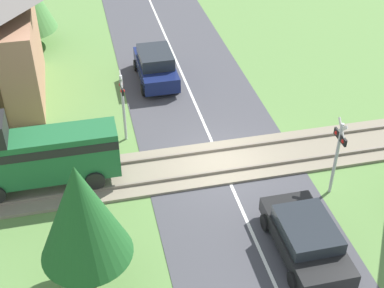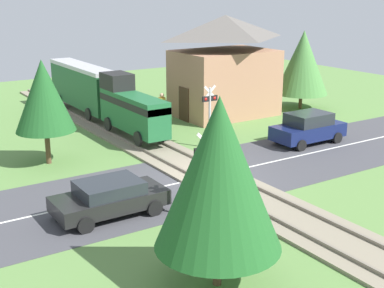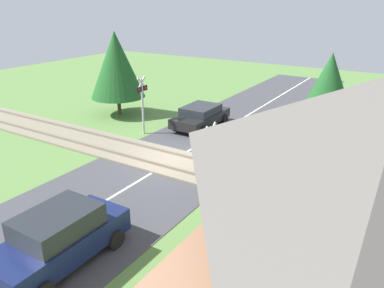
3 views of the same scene
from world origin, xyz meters
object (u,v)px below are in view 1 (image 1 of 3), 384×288
crossing_signal_west_approach (338,148)px  crossing_signal_east_approach (123,98)px  car_near_crossing (306,237)px  car_far_side (156,66)px

crossing_signal_west_approach → crossing_signal_east_approach: size_ratio=1.00×
car_near_crossing → car_far_side: size_ratio=1.01×
car_far_side → crossing_signal_west_approach: crossing_signal_west_approach is taller
crossing_signal_west_approach → car_near_crossing: bearing=140.8°
crossing_signal_west_approach → crossing_signal_east_approach: same height
car_near_crossing → crossing_signal_east_approach: 9.51m
car_far_side → crossing_signal_west_approach: bearing=-153.4°
car_far_side → crossing_signal_west_approach: 11.37m
car_far_side → crossing_signal_east_approach: (-4.85, 2.19, 1.24)m
car_near_crossing → crossing_signal_west_approach: (2.69, -2.19, 1.38)m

